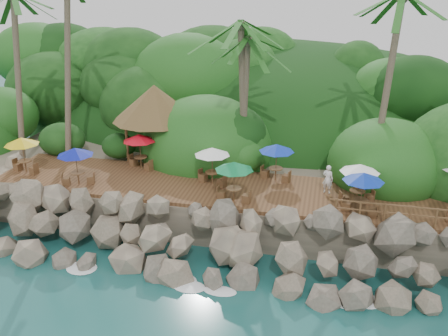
# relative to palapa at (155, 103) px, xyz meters

# --- Properties ---
(ground) EXTENTS (140.00, 140.00, 0.00)m
(ground) POSITION_rel_palapa_xyz_m (5.24, -9.78, -5.79)
(ground) COLOR #19514F
(ground) RESTS_ON ground
(land_base) EXTENTS (32.00, 25.20, 2.10)m
(land_base) POSITION_rel_palapa_xyz_m (5.24, 6.22, -4.74)
(land_base) COLOR gray
(land_base) RESTS_ON ground
(jungle_hill) EXTENTS (44.80, 28.00, 15.40)m
(jungle_hill) POSITION_rel_palapa_xyz_m (5.24, 13.72, -5.79)
(jungle_hill) COLOR #143811
(jungle_hill) RESTS_ON ground
(seawall) EXTENTS (29.00, 4.00, 2.30)m
(seawall) POSITION_rel_palapa_xyz_m (5.24, -7.78, -4.64)
(seawall) COLOR gray
(seawall) RESTS_ON ground
(terrace) EXTENTS (26.00, 5.00, 0.20)m
(terrace) POSITION_rel_palapa_xyz_m (5.24, -3.78, -3.59)
(terrace) COLOR brown
(terrace) RESTS_ON land_base
(jungle_foliage) EXTENTS (44.00, 16.00, 12.00)m
(jungle_foliage) POSITION_rel_palapa_xyz_m (5.24, 5.22, -5.79)
(jungle_foliage) COLOR #143811
(jungle_foliage) RESTS_ON ground
(foam_line) EXTENTS (25.20, 0.80, 0.06)m
(foam_line) POSITION_rel_palapa_xyz_m (5.24, -9.48, -5.76)
(foam_line) COLOR white
(foam_line) RESTS_ON ground
(palms) EXTENTS (33.98, 7.31, 11.90)m
(palms) POSITION_rel_palapa_xyz_m (5.20, -0.85, 5.63)
(palms) COLOR brown
(palms) RESTS_ON ground
(palapa) EXTENTS (5.30, 5.30, 4.60)m
(palapa) POSITION_rel_palapa_xyz_m (0.00, 0.00, 0.00)
(palapa) COLOR brown
(palapa) RESTS_ON ground
(dining_clusters) EXTENTS (25.56, 5.16, 2.12)m
(dining_clusters) POSITION_rel_palapa_xyz_m (7.46, -3.91, -1.73)
(dining_clusters) COLOR brown
(dining_clusters) RESTS_ON terrace
(railing) EXTENTS (8.30, 0.10, 1.00)m
(railing) POSITION_rel_palapa_xyz_m (15.02, -6.13, -2.88)
(railing) COLOR brown
(railing) RESTS_ON terrace
(waiter) EXTENTS (0.67, 0.55, 1.57)m
(waiter) POSITION_rel_palapa_xyz_m (10.72, -3.33, -2.71)
(waiter) COLOR white
(waiter) RESTS_ON terrace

